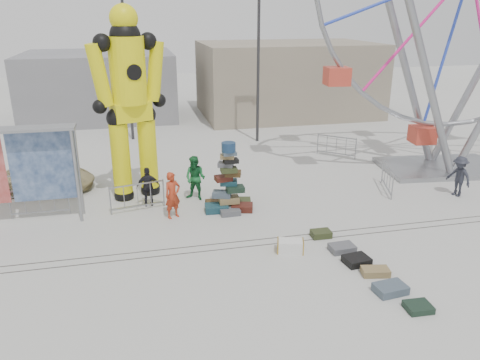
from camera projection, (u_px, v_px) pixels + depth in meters
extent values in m
plane|color=#9E9E99|center=(271.00, 254.00, 14.49)|extent=(90.00, 90.00, 0.00)
cube|color=#47443F|center=(265.00, 245.00, 15.04)|extent=(40.00, 0.04, 0.01)
cube|color=#47443F|center=(262.00, 239.00, 15.41)|extent=(40.00, 0.04, 0.01)
cube|color=gray|center=(287.00, 79.00, 33.43)|extent=(12.00, 8.00, 5.00)
cube|color=gray|center=(100.00, 85.00, 32.66)|extent=(10.00, 8.00, 4.40)
cylinder|color=#2D2D30|center=(258.00, 70.00, 25.67)|extent=(0.16, 0.16, 8.00)
cylinder|color=#2D2D30|center=(128.00, 70.00, 26.04)|extent=(0.16, 0.16, 8.00)
cube|color=#19404D|center=(217.00, 208.00, 17.48)|extent=(0.89, 0.65, 0.28)
cube|color=#4D1C14|center=(242.00, 207.00, 17.58)|extent=(0.92, 0.74, 0.26)
cube|color=#483217|center=(216.00, 203.00, 17.99)|extent=(0.79, 0.57, 0.23)
cube|color=#343D1E|center=(241.00, 202.00, 18.07)|extent=(0.86, 0.67, 0.26)
cube|color=#5A5B61|center=(230.00, 212.00, 17.24)|extent=(0.74, 0.51, 0.21)
cube|color=black|center=(228.00, 201.00, 18.23)|extent=(0.79, 0.63, 0.23)
cube|color=olive|center=(229.00, 200.00, 17.59)|extent=(0.77, 0.54, 0.23)
cube|color=#485866|center=(222.00, 194.00, 17.52)|extent=(0.79, 0.66, 0.21)
cube|color=#192E21|center=(235.00, 189.00, 17.44)|extent=(0.66, 0.45, 0.21)
cube|color=#19404D|center=(229.00, 182.00, 17.52)|extent=(0.70, 0.53, 0.19)
cube|color=#4D1C14|center=(223.00, 178.00, 17.39)|extent=(0.66, 0.50, 0.19)
cube|color=#483217|center=(233.00, 173.00, 17.31)|extent=(0.68, 0.55, 0.19)
cube|color=#343D1E|center=(229.00, 170.00, 17.13)|extent=(0.61, 0.42, 0.17)
cube|color=#5A5B61|center=(226.00, 164.00, 17.19)|extent=(0.65, 0.54, 0.17)
cube|color=black|center=(231.00, 161.00, 17.07)|extent=(0.54, 0.37, 0.15)
cube|color=olive|center=(227.00, 157.00, 17.06)|extent=(0.57, 0.44, 0.15)
cube|color=#485866|center=(230.00, 154.00, 16.94)|extent=(0.51, 0.34, 0.13)
cylinder|color=navy|center=(229.00, 147.00, 16.89)|extent=(0.51, 0.51, 0.34)
sphere|color=black|center=(124.00, 195.00, 18.70)|extent=(0.78, 0.78, 0.78)
cylinder|color=yellow|center=(121.00, 160.00, 18.19)|extent=(0.71, 0.71, 3.27)
sphere|color=black|center=(117.00, 118.00, 17.64)|extent=(0.82, 0.82, 0.82)
sphere|color=black|center=(151.00, 189.00, 19.27)|extent=(0.78, 0.78, 0.78)
cylinder|color=yellow|center=(148.00, 155.00, 18.76)|extent=(0.71, 0.71, 3.27)
sphere|color=black|center=(145.00, 115.00, 18.21)|extent=(0.82, 0.82, 0.82)
cube|color=yellow|center=(131.00, 111.00, 17.85)|extent=(1.62, 1.26, 0.71)
cylinder|color=yellow|center=(128.00, 71.00, 17.33)|extent=(1.33, 1.33, 2.45)
sphere|color=black|center=(125.00, 36.00, 16.91)|extent=(1.12, 1.12, 1.12)
sphere|color=yellow|center=(124.00, 18.00, 16.70)|extent=(1.02, 1.02, 1.02)
sphere|color=black|center=(102.00, 43.00, 16.54)|extent=(0.65, 0.65, 0.65)
cylinder|color=yellow|center=(99.00, 75.00, 16.82)|extent=(0.97, 0.79, 2.30)
sphere|color=black|center=(100.00, 107.00, 17.15)|extent=(0.53, 0.53, 0.53)
sphere|color=black|center=(148.00, 41.00, 17.42)|extent=(0.65, 0.65, 0.65)
cylinder|color=yellow|center=(155.00, 71.00, 17.91)|extent=(0.97, 0.79, 2.30)
sphere|color=black|center=(159.00, 100.00, 18.34)|extent=(0.53, 0.53, 0.53)
cube|color=gray|center=(441.00, 167.00, 22.13)|extent=(5.80, 3.87, 0.22)
cylinder|color=gray|center=(428.00, 80.00, 19.58)|extent=(3.82, 0.75, 8.87)
cylinder|color=gray|center=(407.00, 74.00, 21.41)|extent=(3.82, 0.75, 8.87)
cylinder|color=gray|center=(479.00, 73.00, 21.78)|extent=(3.82, 0.75, 8.87)
cube|color=#B93827|center=(446.00, 136.00, 21.61)|extent=(1.09, 1.09, 0.77)
cylinder|color=gray|center=(78.00, 173.00, 16.49)|extent=(0.11, 0.11, 3.37)
cube|color=gray|center=(1.00, 130.00, 15.46)|extent=(4.73, 0.83, 0.09)
cube|color=navy|center=(42.00, 166.00, 16.15)|extent=(2.14, 0.05, 2.47)
cube|color=silver|center=(290.00, 246.00, 14.56)|extent=(0.92, 0.69, 0.38)
cube|color=#343D1E|center=(321.00, 234.00, 15.54)|extent=(0.66, 0.47, 0.22)
cube|color=#5A5B61|center=(342.00, 248.00, 14.62)|extent=(0.80, 0.58, 0.21)
cube|color=black|center=(357.00, 260.00, 13.89)|extent=(0.81, 0.69, 0.22)
cube|color=olive|center=(375.00, 272.00, 13.31)|extent=(0.84, 0.57, 0.20)
cube|color=#485866|center=(390.00, 289.00, 12.46)|extent=(0.90, 0.66, 0.24)
cube|color=#192E21|center=(418.00, 307.00, 11.74)|extent=(0.67, 0.56, 0.17)
imported|color=#A12F17|center=(173.00, 195.00, 16.76)|extent=(0.75, 0.65, 1.72)
imported|color=#18612D|center=(195.00, 178.00, 18.38)|extent=(1.09, 1.04, 1.78)
imported|color=black|center=(148.00, 187.00, 17.82)|extent=(0.91, 0.39, 1.54)
imported|color=#23262F|center=(459.00, 176.00, 18.78)|extent=(0.87, 1.19, 1.66)
imported|color=tan|center=(46.00, 179.00, 19.39)|extent=(3.95, 2.04, 1.07)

